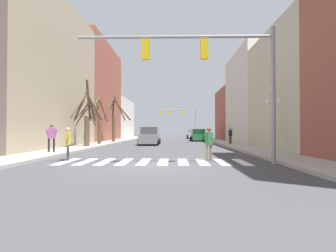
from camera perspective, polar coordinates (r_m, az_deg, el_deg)
ground_plane at (r=10.84m, az=-3.73°, el=-8.66°), size 240.00×240.00×0.00m
sidewalk_right at (r=12.18m, az=29.18°, el=-7.34°), size 2.28×90.00×0.15m
building_row_left at (r=31.70m, az=-20.44°, el=6.61°), size 6.00×52.00×13.02m
building_row_right at (r=24.44m, az=25.18°, el=8.24°), size 6.00×38.82×13.90m
crosswalk_stripes at (r=12.21m, az=-3.15°, el=-7.78°), size 8.55×2.60×0.01m
traffic_signal_near at (r=11.75m, az=9.49°, el=13.46°), size 8.52×0.28×5.90m
traffic_signal_far at (r=51.35m, az=2.74°, el=2.36°), size 7.86×0.28×5.92m
street_lamp_right_corner at (r=17.28m, az=21.90°, el=4.41°), size 0.95×0.36×4.09m
car_driving_toward_lane at (r=36.17m, az=6.60°, el=-2.05°), size 2.11×4.20×1.64m
car_at_intersection at (r=26.90m, az=-3.99°, el=-2.30°), size 2.04×4.84×1.79m
car_parked_right_far at (r=47.18m, az=5.42°, el=-1.84°), size 2.03×4.59×1.57m
pedestrian_crossing_street at (r=17.45m, az=-24.04°, el=-1.85°), size 0.73×0.30×1.70m
pedestrian_near_right_corner at (r=12.88m, az=8.91°, el=-3.18°), size 0.55×0.55×1.61m
pedestrian_on_right_sidewalk at (r=26.62m, az=13.42°, el=-1.72°), size 0.31×0.68×1.60m
pedestrian_waiting_at_curb at (r=13.58m, az=-20.95°, el=-3.05°), size 0.36×0.66×1.60m
street_tree_left_far at (r=31.32m, az=-11.62°, el=1.61°), size 3.17×3.79×5.77m
street_tree_right_near at (r=22.74m, az=-17.17°, el=2.21°), size 1.79×3.34×5.55m
street_tree_left_near at (r=26.25m, az=-15.10°, el=0.89°), size 2.02×3.27×4.78m
street_tree_left_mid at (r=23.52m, az=-17.11°, el=0.33°), size 2.49×1.38×4.05m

